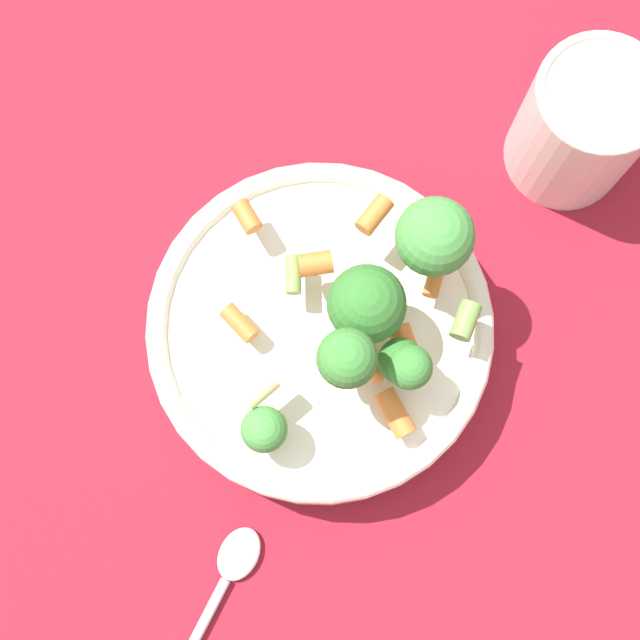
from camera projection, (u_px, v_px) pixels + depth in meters
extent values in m
plane|color=maroon|center=(320.00, 340.00, 0.62)|extent=(3.00, 3.00, 0.00)
cylinder|color=silver|center=(320.00, 334.00, 0.60)|extent=(0.23, 0.23, 0.04)
torus|color=silver|center=(320.00, 327.00, 0.57)|extent=(0.23, 0.23, 0.01)
cylinder|color=#8CB766|center=(266.00, 432.00, 0.55)|extent=(0.01, 0.01, 0.01)
sphere|color=#479342|center=(264.00, 429.00, 0.53)|extent=(0.03, 0.03, 0.03)
cylinder|color=#8CB766|center=(364.00, 316.00, 0.56)|extent=(0.02, 0.02, 0.02)
sphere|color=#33722D|center=(367.00, 304.00, 0.53)|extent=(0.05, 0.05, 0.05)
cylinder|color=#8CB766|center=(407.00, 372.00, 0.54)|extent=(0.01, 0.01, 0.01)
sphere|color=#3D8438|center=(410.00, 367.00, 0.53)|extent=(0.03, 0.03, 0.03)
cylinder|color=#8CB766|center=(398.00, 366.00, 0.55)|extent=(0.01, 0.01, 0.01)
sphere|color=#33722D|center=(401.00, 361.00, 0.53)|extent=(0.03, 0.03, 0.03)
cylinder|color=#8CB766|center=(429.00, 252.00, 0.56)|extent=(0.02, 0.02, 0.02)
sphere|color=#479342|center=(435.00, 237.00, 0.53)|extent=(0.05, 0.05, 0.05)
cylinder|color=#8CB766|center=(346.00, 365.00, 0.52)|extent=(0.01, 0.01, 0.02)
sphere|color=#3D8438|center=(347.00, 358.00, 0.50)|extent=(0.04, 0.04, 0.04)
cylinder|color=orange|center=(405.00, 344.00, 0.55)|extent=(0.03, 0.02, 0.01)
cylinder|color=orange|center=(395.00, 413.00, 0.55)|extent=(0.03, 0.03, 0.01)
cylinder|color=orange|center=(434.00, 280.00, 0.56)|extent=(0.02, 0.01, 0.01)
cylinder|color=orange|center=(374.00, 215.00, 0.55)|extent=(0.03, 0.02, 0.01)
cylinder|color=#729E4C|center=(293.00, 275.00, 0.56)|extent=(0.03, 0.01, 0.01)
cylinder|color=#729E4C|center=(466.00, 321.00, 0.54)|extent=(0.03, 0.02, 0.01)
cylinder|color=#729E4C|center=(347.00, 364.00, 0.53)|extent=(0.02, 0.02, 0.01)
cylinder|color=orange|center=(355.00, 303.00, 0.55)|extent=(0.02, 0.02, 0.01)
cylinder|color=orange|center=(368.00, 367.00, 0.55)|extent=(0.02, 0.03, 0.01)
cylinder|color=orange|center=(433.00, 251.00, 0.57)|extent=(0.02, 0.02, 0.01)
cylinder|color=#729E4C|center=(373.00, 300.00, 0.54)|extent=(0.02, 0.03, 0.01)
cylinder|color=orange|center=(316.00, 264.00, 0.55)|extent=(0.02, 0.02, 0.01)
cylinder|color=orange|center=(247.00, 217.00, 0.56)|extent=(0.02, 0.02, 0.01)
cylinder|color=orange|center=(239.00, 323.00, 0.56)|extent=(0.02, 0.03, 0.01)
cylinder|color=beige|center=(260.00, 390.00, 0.53)|extent=(0.02, 0.02, 0.01)
cylinder|color=silver|center=(581.00, 126.00, 0.60)|extent=(0.09, 0.09, 0.10)
torus|color=silver|center=(604.00, 93.00, 0.55)|extent=(0.09, 0.09, 0.01)
ellipsoid|color=silver|center=(239.00, 554.00, 0.58)|extent=(0.04, 0.04, 0.01)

